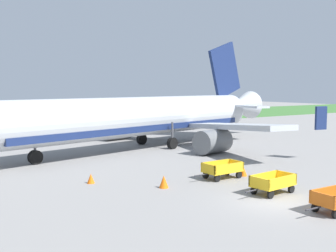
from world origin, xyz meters
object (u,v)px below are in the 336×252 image
(baggage_cart_second_in_row, at_px, (273,183))
(traffic_cone_mid_apron, at_px, (243,171))
(traffic_cone_by_carts, at_px, (91,178))
(traffic_cone_near_plane, at_px, (164,182))
(baggage_cart_third_in_row, at_px, (222,169))
(airplane, at_px, (145,117))

(baggage_cart_second_in_row, height_order, traffic_cone_mid_apron, baggage_cart_second_in_row)
(traffic_cone_by_carts, bearing_deg, traffic_cone_mid_apron, -21.94)
(baggage_cart_second_in_row, distance_m, traffic_cone_near_plane, 6.24)
(baggage_cart_third_in_row, bearing_deg, traffic_cone_mid_apron, -8.44)
(traffic_cone_near_plane, bearing_deg, airplane, 63.16)
(traffic_cone_near_plane, distance_m, traffic_cone_by_carts, 4.67)
(baggage_cart_third_in_row, height_order, traffic_cone_mid_apron, baggage_cart_third_in_row)
(airplane, distance_m, traffic_cone_by_carts, 14.92)
(airplane, bearing_deg, traffic_cone_by_carts, -134.10)
(airplane, bearing_deg, baggage_cart_third_in_row, -100.26)
(airplane, xyz_separation_m, baggage_cart_third_in_row, (-2.54, -14.04, -2.45))
(traffic_cone_mid_apron, bearing_deg, traffic_cone_by_carts, 158.06)
(baggage_cart_second_in_row, bearing_deg, airplane, 81.61)
(airplane, relative_size, traffic_cone_by_carts, 60.84)
(airplane, xyz_separation_m, traffic_cone_by_carts, (-10.21, -10.53, -2.75))
(baggage_cart_second_in_row, height_order, traffic_cone_near_plane, baggage_cart_second_in_row)
(airplane, distance_m, traffic_cone_near_plane, 15.91)
(baggage_cart_second_in_row, height_order, baggage_cart_third_in_row, same)
(traffic_cone_mid_apron, bearing_deg, traffic_cone_near_plane, 177.34)
(baggage_cart_third_in_row, bearing_deg, traffic_cone_by_carts, 155.41)
(traffic_cone_mid_apron, relative_size, traffic_cone_by_carts, 1.09)
(baggage_cart_second_in_row, bearing_deg, traffic_cone_mid_apron, 66.25)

